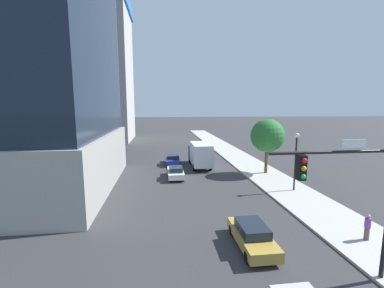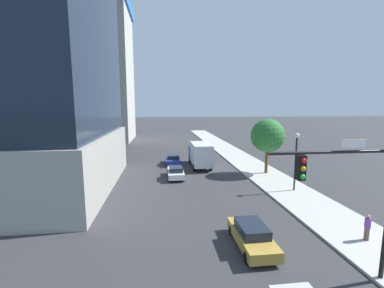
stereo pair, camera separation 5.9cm
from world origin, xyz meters
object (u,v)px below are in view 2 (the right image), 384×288
car_white (176,172)px  street_lamp (296,153)px  construction_building (101,64)px  car_gold (252,235)px  traffic_light_pole (354,185)px  box_truck (200,154)px  street_tree (267,136)px  car_blue (173,159)px  pedestrian_purple_shirt (367,227)px

car_white → street_lamp: bearing=-28.7°
construction_building → car_gold: bearing=-69.3°
construction_building → car_gold: (18.97, -50.25, -17.29)m
traffic_light_pole → car_white: (-6.75, 18.39, -4.03)m
construction_building → car_gold: 56.43m
box_truck → street_tree: bearing=-31.6°
street_tree → car_gold: 17.47m
street_tree → car_blue: 13.40m
car_gold → car_white: car_white is taller
car_blue → street_lamp: bearing=-49.8°
box_truck → pedestrian_purple_shirt: size_ratio=4.62×
pedestrian_purple_shirt → traffic_light_pole: bearing=-140.7°
street_lamp → box_truck: (-7.44, 11.06, -1.96)m
traffic_light_pole → car_blue: 26.60m
car_gold → box_truck: bearing=90.0°
car_blue → car_white: size_ratio=1.01×
street_tree → box_truck: street_tree is taller
car_gold → box_truck: 19.90m
pedestrian_purple_shirt → street_tree: bearing=88.6°
street_tree → pedestrian_purple_shirt: size_ratio=4.11×
street_lamp → construction_building: bearing=122.5°
construction_building → box_truck: construction_building is taller
construction_building → street_lamp: 51.15m
traffic_light_pole → car_gold: traffic_light_pole is taller
street_lamp → box_truck: size_ratio=0.75×
construction_building → car_gold: construction_building is taller
construction_building → pedestrian_purple_shirt: size_ratio=25.00×
construction_building → street_lamp: construction_building is taller
traffic_light_pole → street_tree: (4.24, 18.85, -0.05)m
street_lamp → box_truck: 13.47m
construction_building → box_truck: 39.29m
traffic_light_pole → car_blue: bearing=104.9°
street_lamp → car_white: bearing=151.3°
street_lamp → car_white: street_lamp is taller
traffic_light_pole → pedestrian_purple_shirt: size_ratio=4.26×
street_tree → pedestrian_purple_shirt: (-0.37, -15.69, -3.72)m
car_gold → traffic_light_pole: bearing=-48.2°
car_gold → car_blue: (-3.60, 21.88, 0.01)m
car_gold → car_white: 15.28m
pedestrian_purple_shirt → construction_building: bearing=117.2°
construction_building → traffic_light_pole: bearing=-67.6°
street_tree → box_truck: (-7.39, 4.55, -2.85)m
car_white → pedestrian_purple_shirt: pedestrian_purple_shirt is taller
traffic_light_pole → street_lamp: bearing=70.9°
traffic_light_pole → pedestrian_purple_shirt: bearing=39.3°
car_white → box_truck: bearing=54.4°
construction_building → pedestrian_purple_shirt: 59.40m
car_white → street_tree: bearing=2.4°
box_truck → construction_building: bearing=122.0°
street_lamp → car_gold: 11.94m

